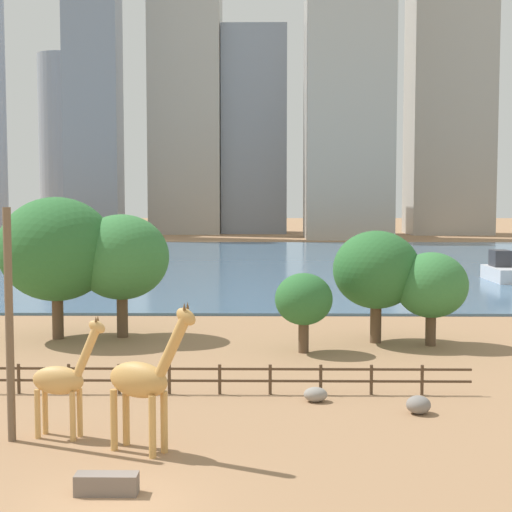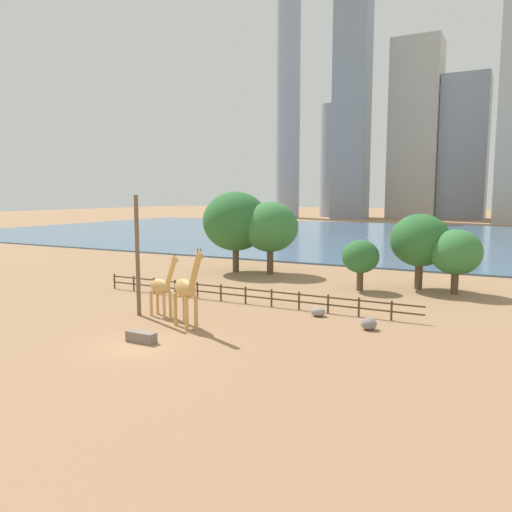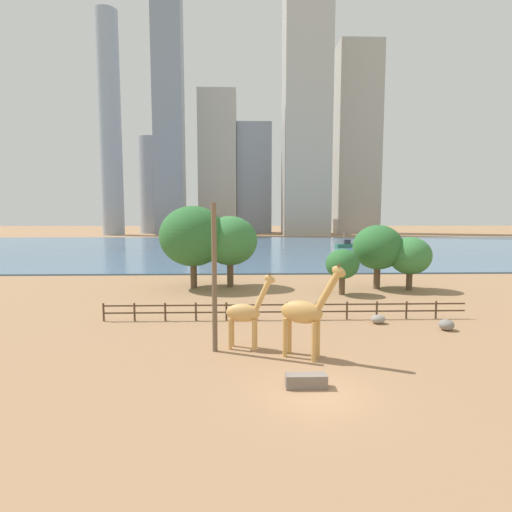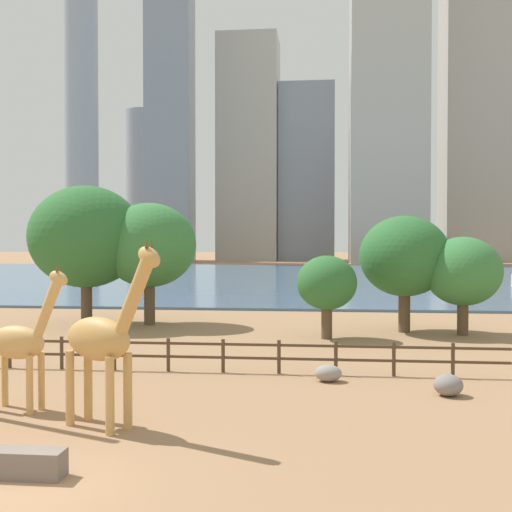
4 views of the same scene
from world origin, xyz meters
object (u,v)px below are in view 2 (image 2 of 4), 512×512
at_px(giraffe_tall, 162,287).
at_px(tree_left_small, 420,240).
at_px(utility_pole, 138,256).
at_px(tree_left_large, 456,253).
at_px(feeding_trough, 141,337).
at_px(giraffe_companion, 187,289).
at_px(tree_right_tall, 270,227).
at_px(boulder_near_fence, 318,312).
at_px(tree_right_small, 236,221).
at_px(boulder_by_pole, 369,324).
at_px(tree_center_broad, 361,257).

relative_size(giraffe_tall, tree_left_small, 0.67).
xyz_separation_m(utility_pole, tree_left_large, (18.27, 17.72, -0.62)).
distance_m(feeding_trough, tree_left_large, 26.72).
bearing_deg(giraffe_companion, giraffe_tall, -177.56).
bearing_deg(giraffe_companion, utility_pole, -164.81).
xyz_separation_m(giraffe_companion, tree_left_large, (13.46, 18.89, 1.01)).
bearing_deg(feeding_trough, giraffe_companion, 82.26).
height_order(tree_right_tall, tree_left_small, tree_right_tall).
xyz_separation_m(giraffe_companion, boulder_near_fence, (6.12, 6.53, -2.14)).
bearing_deg(utility_pole, tree_left_small, 50.59).
height_order(tree_left_large, tree_right_tall, tree_right_tall).
xyz_separation_m(tree_left_small, tree_right_small, (-18.84, 0.99, 1.12)).
relative_size(utility_pole, tree_left_small, 1.25).
bearing_deg(giraffe_tall, boulder_near_fence, 41.23).
bearing_deg(tree_left_small, boulder_by_pole, -91.49).
distance_m(giraffe_companion, tree_left_small, 22.39).
relative_size(boulder_near_fence, tree_left_small, 0.15).
height_order(giraffe_tall, utility_pole, utility_pole).
xyz_separation_m(giraffe_tall, boulder_by_pole, (13.16, 3.24, -1.71)).
xyz_separation_m(feeding_trough, tree_right_tall, (-4.13, 24.96, 4.55)).
xyz_separation_m(giraffe_tall, tree_right_small, (-5.29, 19.18, 3.30)).
height_order(boulder_near_fence, tree_left_large, tree_left_large).
xyz_separation_m(boulder_by_pole, tree_right_tall, (-14.69, 16.50, 4.49)).
distance_m(giraffe_companion, tree_left_large, 23.22).
xyz_separation_m(feeding_trough, tree_center_broad, (6.60, 20.44, 2.60)).
height_order(giraffe_companion, tree_left_large, tree_left_large).
height_order(feeding_trough, tree_left_large, tree_left_large).
bearing_deg(tree_center_broad, tree_right_small, 164.73).
bearing_deg(giraffe_tall, giraffe_companion, -13.57).
xyz_separation_m(giraffe_companion, tree_right_small, (-8.40, 20.72, 2.92)).
bearing_deg(giraffe_companion, tree_center_broad, 98.84).
height_order(feeding_trough, tree_right_small, tree_right_small).
height_order(giraffe_tall, tree_left_large, tree_left_large).
height_order(boulder_by_pole, tree_right_tall, tree_right_tall).
relative_size(tree_center_broad, tree_right_small, 0.51).
distance_m(utility_pole, tree_right_tall, 20.13).
xyz_separation_m(boulder_near_fence, feeding_trough, (-6.62, -10.21, -0.00)).
relative_size(boulder_near_fence, tree_right_small, 0.12).
distance_m(boulder_near_fence, tree_right_small, 20.92).
bearing_deg(tree_right_tall, giraffe_companion, -77.72).
xyz_separation_m(utility_pole, feeding_trough, (4.31, -4.85, -3.78)).
bearing_deg(utility_pole, giraffe_tall, 12.41).
xyz_separation_m(giraffe_companion, feeding_trough, (-0.50, -3.68, -2.15)).
relative_size(utility_pole, tree_left_large, 1.52).
bearing_deg(boulder_near_fence, tree_center_broad, 90.10).
xyz_separation_m(tree_right_tall, tree_right_small, (-3.77, -0.57, 0.52)).
bearing_deg(giraffe_tall, boulder_by_pole, 26.66).
distance_m(giraffe_tall, tree_left_large, 24.03).
relative_size(utility_pole, tree_right_small, 0.96).
distance_m(tree_left_large, tree_right_tall, 18.30).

